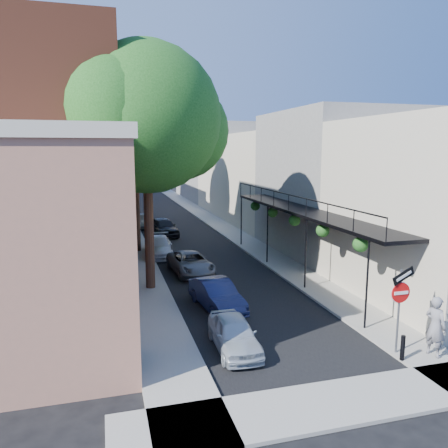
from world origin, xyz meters
TOP-DOWN VIEW (x-y plane):
  - ground at (0.00, 0.00)m, footprint 160.00×160.00m
  - road_surface at (0.00, 30.00)m, footprint 6.00×64.00m
  - sidewalk_left at (-4.00, 30.00)m, footprint 2.00×64.00m
  - sidewalk_right at (4.00, 30.00)m, footprint 2.00×64.00m
  - sidewalk_cross at (0.00, -1.00)m, footprint 12.00×2.00m
  - buildings_left at (-9.30, 28.76)m, footprint 10.10×59.10m
  - buildings_right at (8.99, 29.49)m, footprint 9.80×55.00m
  - sign_post at (3.16, 0.97)m, footprint 0.89×0.17m
  - bollard at (3.00, 0.50)m, footprint 0.14×0.14m
  - oak_near at (-3.37, 10.26)m, footprint 7.48×6.80m
  - oak_mid at (-3.42, 18.23)m, footprint 6.60×6.00m
  - oak_far at (-3.35, 27.27)m, footprint 7.70×7.00m
  - parked_car_a at (-1.80, 2.84)m, footprint 1.46×3.37m
  - parked_car_b at (-1.40, 6.68)m, footprint 1.79×3.85m
  - parked_car_c at (-1.40, 12.25)m, footprint 2.25×4.27m
  - parked_car_d at (-2.60, 16.69)m, footprint 2.10×4.30m
  - parked_car_e at (-1.40, 23.12)m, footprint 2.21×4.32m
  - parked_car_f at (-2.60, 27.21)m, footprint 1.22×3.46m
  - pedestrian at (4.17, 0.50)m, footprint 0.62×0.80m

SIDE VIEW (x-z plane):
  - ground at x=0.00m, z-range 0.00..0.00m
  - road_surface at x=0.00m, z-range 0.00..0.01m
  - sidewalk_left at x=-4.00m, z-range 0.00..0.12m
  - sidewalk_right at x=4.00m, z-range 0.00..0.12m
  - sidewalk_cross at x=0.00m, z-range 0.00..0.12m
  - bollard at x=3.00m, z-range 0.12..0.92m
  - parked_car_a at x=-1.80m, z-range 0.00..1.13m
  - parked_car_f at x=-2.60m, z-range 0.00..1.14m
  - parked_car_c at x=-1.40m, z-range 0.00..1.15m
  - parked_car_d at x=-2.60m, z-range 0.00..1.20m
  - parked_car_b at x=-1.40m, z-range 0.00..1.22m
  - parked_car_e at x=-1.40m, z-range 0.00..1.41m
  - pedestrian at x=4.17m, z-range 0.12..2.08m
  - sign_post at x=3.16m, z-range 0.54..3.53m
  - buildings_right at x=8.99m, z-range -0.58..9.42m
  - buildings_left at x=-9.30m, z-range -1.06..10.94m
  - oak_mid at x=-3.42m, z-range 1.96..12.16m
  - oak_near at x=-3.37m, z-range 2.17..13.59m
  - oak_far at x=-3.35m, z-range 2.31..14.21m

